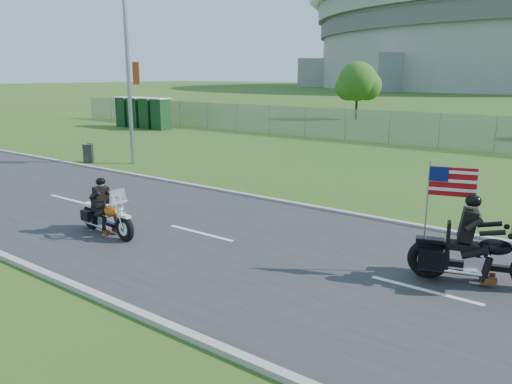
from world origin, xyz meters
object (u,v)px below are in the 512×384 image
Objects in this scene: porta_toilet_a at (161,115)px; trash_can at (88,154)px; motorcycle_lead at (106,217)px; porta_toilet_b at (149,114)px; porta_toilet_c at (137,113)px; motorcycle_follow at (480,255)px; porta_toilet_d at (125,112)px; streetlight at (130,41)px.

porta_toilet_a reaches higher than trash_can.
porta_toilet_a is 25.87m from motorcycle_lead.
porta_toilet_c is at bearing 180.00° from porta_toilet_b.
motorcycle_follow reaches higher than porta_toilet_a.
porta_toilet_d is at bearing 180.00° from porta_toilet_a.
trash_can is at bearing -48.15° from porta_toilet_c.
streetlight is 18.20m from motorcycle_follow.
streetlight is 4.35× the size of porta_toilet_a.
streetlight reaches higher than porta_toilet_b.
streetlight is at bearing -40.06° from porta_toilet_c.
porta_toilet_c is 0.84× the size of motorcycle_follow.
porta_toilet_b reaches higher than motorcycle_lead.
porta_toilet_d is (-1.40, 0.00, 0.00)m from porta_toilet_c.
porta_toilet_b is at bearing 133.20° from motorcycle_follow.
porta_toilet_c is at bearing 0.00° from porta_toilet_d.
motorcycle_follow is 3.16× the size of trash_can.
porta_toilet_c is at bearing 139.94° from streetlight.
porta_toilet_c is at bearing 180.00° from porta_toilet_a.
streetlight reaches higher than trash_can.
motorcycle_follow reaches higher than motorcycle_lead.
porta_toilet_c is 33.58m from motorcycle_follow.
porta_toilet_b reaches higher than trash_can.
porta_toilet_a is 31.15m from motorcycle_follow.
motorcycle_follow reaches higher than porta_toilet_b.
porta_toilet_c reaches higher than motorcycle_lead.
streetlight is 18.40m from porta_toilet_d.
motorcycle_lead is 2.67× the size of trash_can.
streetlight is 5.73m from trash_can.
porta_toilet_b is at bearing 0.00° from porta_toilet_d.
porta_toilet_a is at bearing 0.00° from porta_toilet_d.
motorcycle_lead is (8.03, -7.74, -5.15)m from streetlight.
streetlight is 4.33× the size of motorcycle_lead.
streetlight is 15.39m from porta_toilet_a.
motorcycle_lead is at bearing -43.60° from porta_toilet_b.
streetlight is at bearing 145.48° from motorcycle_follow.
porta_toilet_d reaches higher than motorcycle_lead.
trash_can is at bearing -44.67° from porta_toilet_d.
porta_toilet_c is (-12.82, 10.78, -4.49)m from streetlight.
porta_toilet_c is 1.00× the size of porta_toilet_d.
porta_toilet_b is 1.00× the size of porta_toilet_d.
motorcycle_follow is (29.52, -16.00, -0.51)m from porta_toilet_c.
motorcycle_lead is at bearing -43.96° from streetlight.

